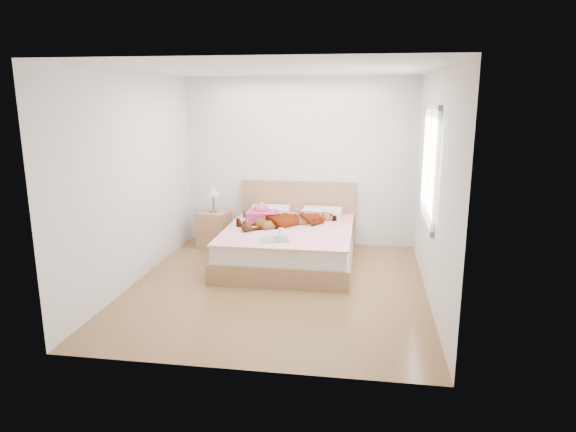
% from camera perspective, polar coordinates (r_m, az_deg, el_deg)
% --- Properties ---
extents(ground, '(4.00, 4.00, 0.00)m').
position_cam_1_polar(ground, '(6.41, -1.16, -7.84)').
color(ground, '#4F3018').
rests_on(ground, ground).
extents(woman, '(1.61, 1.33, 0.21)m').
position_cam_1_polar(woman, '(7.33, 0.34, -0.08)').
color(woman, white).
rests_on(woman, bed).
extents(hair, '(0.52, 0.63, 0.09)m').
position_cam_1_polar(hair, '(7.87, -3.29, 0.37)').
color(hair, black).
rests_on(hair, bed).
extents(phone, '(0.09, 0.11, 0.05)m').
position_cam_1_polar(phone, '(7.78, -2.87, 1.32)').
color(phone, silver).
rests_on(phone, bed).
extents(room_shell, '(4.00, 4.00, 4.00)m').
position_cam_1_polar(room_shell, '(6.29, 15.48, 5.40)').
color(room_shell, white).
rests_on(room_shell, ground).
extents(bed, '(1.80, 2.08, 1.00)m').
position_cam_1_polar(bed, '(7.29, 0.22, -2.92)').
color(bed, brown).
rests_on(bed, ground).
extents(towel, '(0.47, 0.39, 0.23)m').
position_cam_1_polar(towel, '(7.56, -2.96, 0.20)').
color(towel, '#D83A69').
rests_on(towel, bed).
extents(magazine, '(0.46, 0.38, 0.02)m').
position_cam_1_polar(magazine, '(6.52, -1.51, -2.67)').
color(magazine, silver).
rests_on(magazine, bed).
extents(coffee_mug, '(0.12, 0.10, 0.09)m').
position_cam_1_polar(coffee_mug, '(6.78, -0.75, -1.73)').
color(coffee_mug, white).
rests_on(coffee_mug, bed).
extents(plush_toy, '(0.20, 0.25, 0.13)m').
position_cam_1_polar(plush_toy, '(6.97, -4.67, -1.16)').
color(plush_toy, black).
rests_on(plush_toy, bed).
extents(nightstand, '(0.51, 0.46, 0.97)m').
position_cam_1_polar(nightstand, '(8.09, -8.21, -1.10)').
color(nightstand, olive).
rests_on(nightstand, ground).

